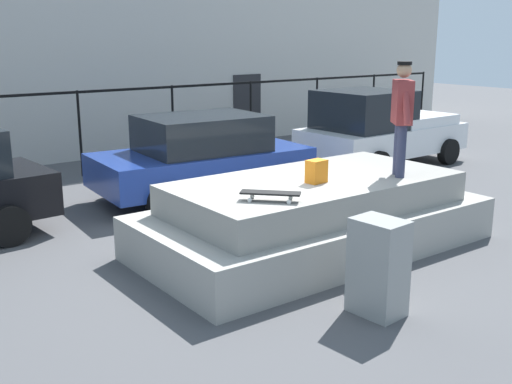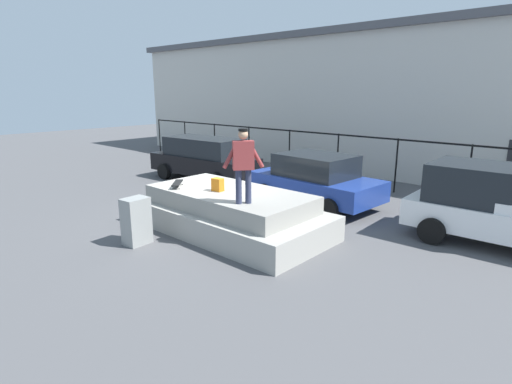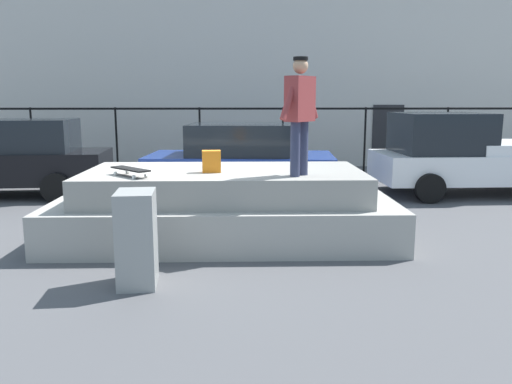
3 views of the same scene
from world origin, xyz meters
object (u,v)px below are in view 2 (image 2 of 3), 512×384
Objects in this scene: car_black_hatchback_near at (204,158)px; car_blue_sedan_mid at (315,179)px; utility_box at (136,221)px; skateboarder at (243,161)px; backpack at (218,185)px; skateboard at (177,183)px; car_white_pickup_far at (499,206)px.

car_black_hatchback_near is 5.46m from car_blue_sedan_mid.
skateboarder is at bearing 31.47° from utility_box.
backpack is at bearing -96.46° from car_blue_sedan_mid.
skateboarder reaches higher than backpack.
car_black_hatchback_near reaches higher than utility_box.
skateboarder is 1.59m from backpack.
skateboard is at bearing 98.93° from utility_box.
car_blue_sedan_mid reaches higher than skateboard.
backpack is at bearing 19.21° from skateboard.
car_blue_sedan_mid is (0.43, 3.80, -0.41)m from backpack.
skateboard is at bearing -110.65° from car_blue_sedan_mid.
skateboarder is 2.99m from utility_box.
skateboarder is 2.43× the size of skateboard.
utility_box is at bearing 62.76° from backpack.
backpack is 6.34m from car_black_hatchback_near.
car_blue_sedan_mid is at bearing 73.24° from utility_box.
utility_box is at bearing -53.76° from car_black_hatchback_near.
skateboard is at bearing 13.93° from backpack.
utility_box is (4.24, -5.79, -0.36)m from car_black_hatchback_near.
utility_box is at bearing -143.68° from skateboarder.
car_blue_sedan_mid is (-0.87, 4.20, -1.23)m from skateboarder.
utility_box is (-6.37, -5.81, -0.35)m from car_white_pickup_far.
skateboard is 0.16× the size of car_white_pickup_far.
car_blue_sedan_mid is at bearing -179.16° from car_white_pickup_far.
skateboarder is 6.16m from car_white_pickup_far.
car_blue_sedan_mid is 5.87m from utility_box.
backpack reaches higher than skateboard.
skateboarder is 7.71m from car_black_hatchback_near.
skateboarder is 0.39× the size of car_blue_sedan_mid.
utility_box is (0.38, -1.53, -0.62)m from skateboard.
backpack is 2.19m from utility_box.
skateboarder is 0.35× the size of car_black_hatchback_near.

